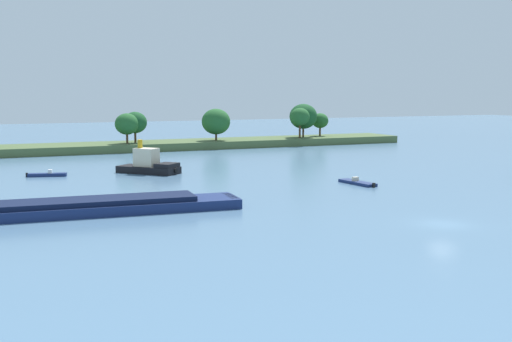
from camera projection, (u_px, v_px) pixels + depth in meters
The scene contains 6 objects.
ground_plane at pixel (443, 224), 55.95m from camera, with size 400.00×400.00×0.00m, color slate.
treeline_island at pixel (181, 136), 129.83m from camera, with size 97.88×11.62×9.31m.
tugboat at pixel (149, 165), 90.70m from camera, with size 8.55×9.06×4.80m.
cargo_barge at pixel (19, 210), 58.55m from camera, with size 40.30×8.19×5.57m.
small_motorboat at pixel (358, 183), 80.09m from camera, with size 2.18×6.31×0.87m.
fishing_skiff at pixel (47, 175), 87.36m from camera, with size 5.43×2.42×0.96m.
Camera 1 is at (-37.40, -43.50, 11.71)m, focal length 44.28 mm.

